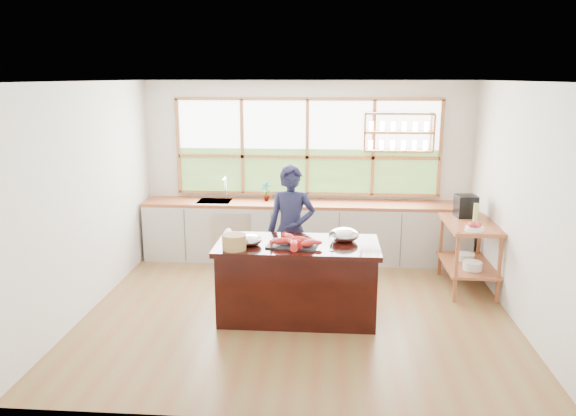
# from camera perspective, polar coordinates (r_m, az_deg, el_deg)

# --- Properties ---
(ground_plane) EXTENTS (5.00, 5.00, 0.00)m
(ground_plane) POSITION_cam_1_polar(r_m,az_deg,el_deg) (6.89, 1.05, -10.30)
(ground_plane) COLOR brown
(room_shell) EXTENTS (5.02, 4.52, 2.71)m
(room_shell) POSITION_cam_1_polar(r_m,az_deg,el_deg) (6.91, 1.56, 4.89)
(room_shell) COLOR silver
(room_shell) RESTS_ON ground_plane
(back_counter) EXTENTS (4.90, 0.63, 0.90)m
(back_counter) POSITION_cam_1_polar(r_m,az_deg,el_deg) (8.57, 1.70, -2.33)
(back_counter) COLOR beige
(back_counter) RESTS_ON ground_plane
(right_shelf_unit) EXTENTS (0.62, 1.10, 0.90)m
(right_shelf_unit) POSITION_cam_1_polar(r_m,az_deg,el_deg) (7.74, 17.92, -3.56)
(right_shelf_unit) COLOR #974D2D
(right_shelf_unit) RESTS_ON ground_plane
(island) EXTENTS (1.85, 0.90, 0.90)m
(island) POSITION_cam_1_polar(r_m,az_deg,el_deg) (6.54, 0.97, -7.35)
(island) COLOR black
(island) RESTS_ON ground_plane
(cook) EXTENTS (0.64, 0.45, 1.68)m
(cook) POSITION_cam_1_polar(r_m,az_deg,el_deg) (7.14, 0.32, -2.32)
(cook) COLOR #191A37
(cook) RESTS_ON ground_plane
(potted_plant) EXTENTS (0.18, 0.15, 0.29)m
(potted_plant) POSITION_cam_1_polar(r_m,az_deg,el_deg) (8.54, -2.25, 1.69)
(potted_plant) COLOR slate
(potted_plant) RESTS_ON back_counter
(cutting_board) EXTENTS (0.41, 0.31, 0.01)m
(cutting_board) POSITION_cam_1_polar(r_m,az_deg,el_deg) (8.47, 0.72, 0.64)
(cutting_board) COLOR green
(cutting_board) RESTS_ON back_counter
(espresso_machine) EXTENTS (0.28, 0.30, 0.30)m
(espresso_machine) POSITION_cam_1_polar(r_m,az_deg,el_deg) (7.93, 17.62, 0.19)
(espresso_machine) COLOR black
(espresso_machine) RESTS_ON right_shelf_unit
(wine_bottle) EXTENTS (0.07, 0.07, 0.26)m
(wine_bottle) POSITION_cam_1_polar(r_m,az_deg,el_deg) (7.63, 18.54, -0.52)
(wine_bottle) COLOR #A5C762
(wine_bottle) RESTS_ON right_shelf_unit
(fruit_bowl) EXTENTS (0.22, 0.22, 0.11)m
(fruit_bowl) POSITION_cam_1_polar(r_m,az_deg,el_deg) (7.27, 18.42, -1.86)
(fruit_bowl) COLOR white
(fruit_bowl) RESTS_ON right_shelf_unit
(slate_board) EXTENTS (0.60, 0.48, 0.02)m
(slate_board) POSITION_cam_1_polar(r_m,az_deg,el_deg) (6.32, 0.50, -3.74)
(slate_board) COLOR black
(slate_board) RESTS_ON island
(lobster_pile) EXTENTS (0.52, 0.48, 0.08)m
(lobster_pile) POSITION_cam_1_polar(r_m,az_deg,el_deg) (6.27, 0.68, -3.39)
(lobster_pile) COLOR red
(lobster_pile) RESTS_ON slate_board
(mixing_bowl_left) EXTENTS (0.27, 0.27, 0.13)m
(mixing_bowl_left) POSITION_cam_1_polar(r_m,az_deg,el_deg) (6.34, -3.87, -3.27)
(mixing_bowl_left) COLOR #B8B9BF
(mixing_bowl_left) RESTS_ON island
(mixing_bowl_right) EXTENTS (0.34, 0.34, 0.16)m
(mixing_bowl_right) POSITION_cam_1_polar(r_m,az_deg,el_deg) (6.50, 5.73, -2.73)
(mixing_bowl_right) COLOR #B8B9BF
(mixing_bowl_right) RESTS_ON island
(wine_glass) EXTENTS (0.08, 0.08, 0.22)m
(wine_glass) POSITION_cam_1_polar(r_m,az_deg,el_deg) (6.11, 4.54, -2.89)
(wine_glass) COLOR silver
(wine_glass) RESTS_ON island
(wicker_basket) EXTENTS (0.26, 0.26, 0.17)m
(wicker_basket) POSITION_cam_1_polar(r_m,az_deg,el_deg) (6.18, -5.50, -3.47)
(wicker_basket) COLOR tan
(wicker_basket) RESTS_ON island
(parchment_roll) EXTENTS (0.13, 0.31, 0.08)m
(parchment_roll) POSITION_cam_1_polar(r_m,az_deg,el_deg) (6.62, -6.09, -2.73)
(parchment_roll) COLOR white
(parchment_roll) RESTS_ON island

